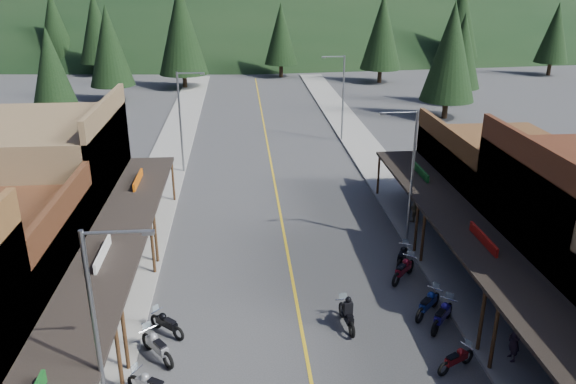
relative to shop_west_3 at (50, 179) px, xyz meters
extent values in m
plane|color=#38383A|center=(13.78, -11.30, -3.52)|extent=(220.00, 220.00, 0.00)
cube|color=gold|center=(13.78, 8.70, -3.51)|extent=(0.15, 90.00, 0.01)
cube|color=gray|center=(5.08, 8.70, -3.44)|extent=(3.40, 94.00, 0.15)
cube|color=gray|center=(22.48, 8.70, -3.44)|extent=(3.40, 94.00, 0.15)
cylinder|color=#472D19|center=(6.58, -14.70, -2.02)|extent=(0.16, 0.16, 3.00)
cube|color=#3F2111|center=(3.63, -9.60, -0.42)|extent=(0.30, 9.00, 6.20)
cube|color=black|center=(5.08, -9.60, -0.52)|extent=(3.20, 9.00, 0.18)
cylinder|color=#472D19|center=(6.58, -13.50, -2.02)|extent=(0.16, 0.16, 3.00)
cylinder|color=#472D19|center=(6.58, -5.70, -2.02)|extent=(0.16, 0.16, 3.00)
cube|color=silver|center=(5.08, -9.60, -0.32)|extent=(0.12, 3.00, 0.70)
cube|color=brown|center=(-0.22, 0.00, -0.02)|extent=(8.00, 10.20, 7.00)
cube|color=brown|center=(3.63, 0.00, 0.58)|extent=(0.30, 10.20, 8.20)
cube|color=black|center=(5.08, 0.00, -0.52)|extent=(3.20, 10.20, 0.18)
cylinder|color=#472D19|center=(6.58, -4.50, -2.02)|extent=(0.16, 0.16, 3.00)
cylinder|color=#472D19|center=(6.58, 4.50, -2.02)|extent=(0.16, 0.16, 3.00)
cube|color=#CC590C|center=(5.08, 0.00, -0.32)|extent=(0.12, 3.00, 0.70)
cylinder|color=#472D19|center=(20.98, -14.70, -2.02)|extent=(0.16, 0.16, 3.00)
cube|color=#562B19|center=(23.93, -9.60, 0.58)|extent=(0.30, 9.00, 8.20)
cube|color=black|center=(22.48, -9.60, -0.52)|extent=(3.20, 9.00, 0.18)
cylinder|color=#472D19|center=(20.98, -13.50, -2.02)|extent=(0.16, 0.16, 3.00)
cylinder|color=#472D19|center=(20.98, -5.70, -2.02)|extent=(0.16, 0.16, 3.00)
cube|color=#B2140F|center=(22.48, -9.60, -0.32)|extent=(0.12, 3.00, 0.70)
cube|color=#4C2D16|center=(27.78, 0.00, -1.02)|extent=(8.00, 10.20, 5.00)
cube|color=#4C2D16|center=(23.93, 0.00, -0.42)|extent=(0.30, 10.20, 6.20)
cube|color=black|center=(22.48, 0.00, -0.52)|extent=(3.20, 10.20, 0.18)
cylinder|color=#472D19|center=(20.98, -4.50, -2.02)|extent=(0.16, 0.16, 3.00)
cylinder|color=#472D19|center=(20.98, 4.50, -2.02)|extent=(0.16, 0.16, 3.00)
cube|color=#14591E|center=(22.48, 0.00, -0.32)|extent=(0.12, 3.00, 0.70)
cylinder|color=gray|center=(6.68, -17.30, 0.48)|extent=(0.16, 0.16, 8.00)
cylinder|color=gray|center=(7.68, -17.30, 4.38)|extent=(2.00, 0.10, 0.10)
cube|color=gray|center=(8.58, -17.30, 4.33)|extent=(0.35, 0.18, 0.12)
cylinder|color=gray|center=(6.68, 10.70, 0.48)|extent=(0.16, 0.16, 8.00)
cylinder|color=gray|center=(7.68, 10.70, 4.38)|extent=(2.00, 0.10, 0.10)
cube|color=gray|center=(8.58, 10.70, 4.33)|extent=(0.35, 0.18, 0.12)
cylinder|color=gray|center=(20.88, -3.30, 0.48)|extent=(0.16, 0.16, 8.00)
cylinder|color=gray|center=(19.88, -3.30, 4.38)|extent=(2.00, 0.10, 0.10)
cube|color=gray|center=(18.98, -3.30, 4.33)|extent=(0.35, 0.18, 0.12)
cylinder|color=gray|center=(20.88, 18.70, 0.48)|extent=(0.16, 0.16, 8.00)
cylinder|color=gray|center=(19.88, 18.70, 4.38)|extent=(2.00, 0.10, 0.10)
cube|color=gray|center=(18.98, 18.70, 4.33)|extent=(0.35, 0.18, 0.12)
ellipsoid|color=black|center=(13.78, 123.70, -3.52)|extent=(310.00, 140.00, 60.00)
cylinder|color=black|center=(-10.22, 58.70, -2.52)|extent=(0.60, 0.60, 2.00)
cone|color=black|center=(-10.22, 58.70, 3.73)|extent=(5.88, 5.88, 10.50)
cylinder|color=black|center=(3.78, 46.70, -2.52)|extent=(0.60, 0.60, 2.00)
cone|color=black|center=(3.78, 46.70, 4.48)|extent=(6.72, 6.72, 12.00)
cylinder|color=black|center=(17.78, 54.70, -2.52)|extent=(0.60, 0.60, 2.00)
cone|color=black|center=(17.78, 54.70, 2.98)|extent=(5.04, 5.04, 9.00)
cylinder|color=black|center=(31.78, 48.70, -2.52)|extent=(0.60, 0.60, 2.00)
cone|color=black|center=(31.78, 48.70, 3.73)|extent=(5.88, 5.88, 10.50)
cylinder|color=black|center=(47.78, 60.70, -2.52)|extent=(0.60, 0.60, 2.00)
cone|color=black|center=(47.78, 60.70, 4.48)|extent=(6.72, 6.72, 12.00)
cylinder|color=black|center=(59.78, 52.70, -2.52)|extent=(0.60, 0.60, 2.00)
cone|color=black|center=(59.78, 52.70, 2.98)|extent=(5.04, 5.04, 9.00)
cylinder|color=black|center=(-18.22, 64.70, -2.52)|extent=(0.60, 0.60, 2.00)
cone|color=black|center=(-18.22, 64.70, 3.73)|extent=(5.88, 5.88, 10.50)
cylinder|color=black|center=(-8.22, 28.70, -2.52)|extent=(0.60, 0.60, 2.00)
cone|color=black|center=(-8.22, 28.70, 2.48)|extent=(4.48, 4.48, 8.00)
cylinder|color=black|center=(37.78, 33.70, -2.52)|extent=(0.60, 0.60, 2.00)
cone|color=black|center=(37.78, 33.70, 2.88)|extent=(4.93, 4.93, 8.80)
cylinder|color=black|center=(-4.22, 38.70, -2.52)|extent=(0.60, 0.60, 2.00)
cone|color=black|center=(-4.22, 38.70, 3.28)|extent=(5.38, 5.38, 9.60)
cylinder|color=black|center=(33.78, 26.70, -2.52)|extent=(0.60, 0.60, 2.00)
cone|color=black|center=(33.78, 26.70, 3.68)|extent=(5.82, 5.82, 10.40)
imported|color=black|center=(22.09, -14.29, -2.48)|extent=(0.43, 0.66, 1.79)
imported|color=brown|center=(22.07, -0.47, -2.46)|extent=(1.02, 0.88, 1.82)
camera|label=1|loc=(11.36, -32.32, 11.32)|focal=35.00mm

